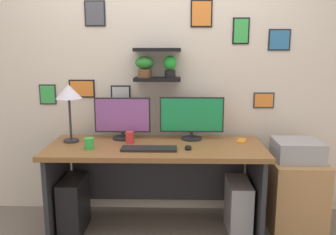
{
  "coord_description": "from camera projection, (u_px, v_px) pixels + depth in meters",
  "views": [
    {
      "loc": [
        0.16,
        -2.84,
        1.55
      ],
      "look_at": [
        0.1,
        0.05,
        0.98
      ],
      "focal_mm": 38.1,
      "sensor_mm": 36.0,
      "label": 1
    }
  ],
  "objects": [
    {
      "name": "keyboard",
      "position": [
        149.0,
        149.0,
        2.81
      ],
      "size": [
        0.44,
        0.14,
        0.02
      ],
      "primitive_type": "cube",
      "color": "black",
      "rests_on": "desk"
    },
    {
      "name": "computer_tower_left",
      "position": [
        74.0,
        205.0,
        3.02
      ],
      "size": [
        0.18,
        0.4,
        0.47
      ],
      "primitive_type": "cube",
      "color": "black",
      "rests_on": "ground"
    },
    {
      "name": "coffee_mug",
      "position": [
        89.0,
        144.0,
        2.83
      ],
      "size": [
        0.08,
        0.08,
        0.09
      ],
      "primitive_type": "cylinder",
      "color": "green",
      "rests_on": "desk"
    },
    {
      "name": "back_wall_assembly",
      "position": [
        158.0,
        69.0,
        3.25
      ],
      "size": [
        4.4,
        0.24,
        2.7
      ],
      "color": "beige",
      "rests_on": "ground"
    },
    {
      "name": "computer_mouse",
      "position": [
        188.0,
        147.0,
        2.83
      ],
      "size": [
        0.06,
        0.09,
        0.03
      ],
      "primitive_type": "ellipsoid",
      "color": "black",
      "rests_on": "desk"
    },
    {
      "name": "computer_tower_right",
      "position": [
        238.0,
        207.0,
        3.0
      ],
      "size": [
        0.18,
        0.4,
        0.45
      ],
      "primitive_type": "cube",
      "color": "#99999E",
      "rests_on": "ground"
    },
    {
      "name": "monitor_left",
      "position": [
        122.0,
        118.0,
        3.12
      ],
      "size": [
        0.49,
        0.18,
        0.37
      ],
      "color": "black",
      "rests_on": "desk"
    },
    {
      "name": "desk_lamp",
      "position": [
        69.0,
        95.0,
        2.98
      ],
      "size": [
        0.22,
        0.22,
        0.49
      ],
      "color": "#2D2D33",
      "rests_on": "desk"
    },
    {
      "name": "printer",
      "position": [
        297.0,
        150.0,
        2.99
      ],
      "size": [
        0.38,
        0.34,
        0.17
      ],
      "primitive_type": "cube",
      "color": "#9E9EA3",
      "rests_on": "drawer_cabinet"
    },
    {
      "name": "ground_plane",
      "position": [
        156.0,
        229.0,
        3.09
      ],
      "size": [
        8.0,
        8.0,
        0.0
      ],
      "primitive_type": "plane",
      "color": "#70665B"
    },
    {
      "name": "cell_phone",
      "position": [
        242.0,
        140.0,
        3.08
      ],
      "size": [
        0.12,
        0.16,
        0.01
      ],
      "primitive_type": "cube",
      "rotation": [
        0.0,
        0.0,
        -0.37
      ],
      "color": "orange",
      "rests_on": "desk"
    },
    {
      "name": "monitor_right",
      "position": [
        192.0,
        117.0,
        3.11
      ],
      "size": [
        0.56,
        0.18,
        0.37
      ],
      "color": "black",
      "rests_on": "desk"
    },
    {
      "name": "pen_cup",
      "position": [
        130.0,
        138.0,
        3.0
      ],
      "size": [
        0.07,
        0.07,
        0.1
      ],
      "primitive_type": "cylinder",
      "color": "red",
      "rests_on": "desk"
    },
    {
      "name": "desk",
      "position": [
        156.0,
        167.0,
        3.04
      ],
      "size": [
        1.79,
        0.68,
        0.75
      ],
      "color": "brown",
      "rests_on": "ground"
    },
    {
      "name": "drawer_cabinet",
      "position": [
        294.0,
        194.0,
        3.06
      ],
      "size": [
        0.44,
        0.5,
        0.61
      ],
      "primitive_type": "cube",
      "color": "tan",
      "rests_on": "ground"
    }
  ]
}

